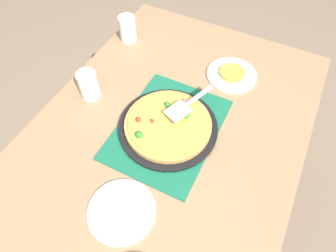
{
  "coord_description": "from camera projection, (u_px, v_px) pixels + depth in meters",
  "views": [
    {
      "loc": [
        0.59,
        0.29,
        1.68
      ],
      "look_at": [
        0.0,
        0.0,
        0.77
      ],
      "focal_mm": 31.53,
      "sensor_mm": 36.0,
      "label": 1
    }
  ],
  "objects": [
    {
      "name": "pizza",
      "position": [
        168.0,
        124.0,
        1.11
      ],
      "size": [
        0.33,
        0.33,
        0.05
      ],
      "color": "tan",
      "rests_on": "pizza_pan"
    },
    {
      "name": "plate_side",
      "position": [
        122.0,
        211.0,
        0.94
      ],
      "size": [
        0.22,
        0.22,
        0.01
      ],
      "primitive_type": "cylinder",
      "color": "white",
      "rests_on": "dining_table"
    },
    {
      "name": "placemat",
      "position": [
        168.0,
        129.0,
        1.13
      ],
      "size": [
        0.48,
        0.36,
        0.01
      ],
      "primitive_type": "cube",
      "color": "#196B4C",
      "rests_on": "dining_table"
    },
    {
      "name": "ground_plane",
      "position": [
        168.0,
        202.0,
        1.75
      ],
      "size": [
        8.0,
        8.0,
        0.0
      ],
      "primitive_type": "plane",
      "color": "#84705B"
    },
    {
      "name": "cup_far",
      "position": [
        128.0,
        29.0,
        1.41
      ],
      "size": [
        0.08,
        0.08,
        0.12
      ],
      "primitive_type": "cylinder",
      "color": "white",
      "rests_on": "dining_table"
    },
    {
      "name": "served_slice_right",
      "position": [
        232.0,
        73.0,
        1.29
      ],
      "size": [
        0.11,
        0.11,
        0.02
      ],
      "primitive_type": "cylinder",
      "color": "gold",
      "rests_on": "plate_far_right"
    },
    {
      "name": "plate_far_right",
      "position": [
        232.0,
        75.0,
        1.3
      ],
      "size": [
        0.22,
        0.22,
        0.01
      ],
      "primitive_type": "cylinder",
      "color": "white",
      "rests_on": "dining_table"
    },
    {
      "name": "cup_near",
      "position": [
        89.0,
        85.0,
        1.19
      ],
      "size": [
        0.08,
        0.08,
        0.12
      ],
      "primitive_type": "cylinder",
      "color": "white",
      "rests_on": "dining_table"
    },
    {
      "name": "pizza_pan",
      "position": [
        168.0,
        127.0,
        1.13
      ],
      "size": [
        0.38,
        0.38,
        0.01
      ],
      "primitive_type": "cylinder",
      "color": "black",
      "rests_on": "placemat"
    },
    {
      "name": "dining_table",
      "position": [
        168.0,
        144.0,
        1.23
      ],
      "size": [
        1.4,
        1.0,
        0.75
      ],
      "color": "#9E7A56",
      "rests_on": "ground_plane"
    },
    {
      "name": "pizza_server",
      "position": [
        187.0,
        104.0,
        1.12
      ],
      "size": [
        0.23,
        0.12,
        0.01
      ],
      "color": "silver",
      "rests_on": "pizza"
    }
  ]
}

